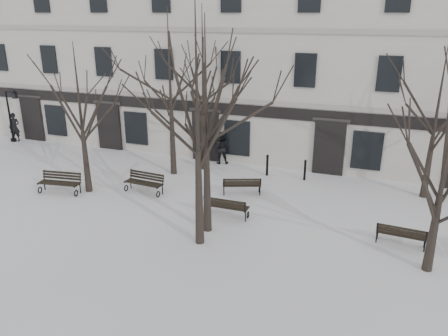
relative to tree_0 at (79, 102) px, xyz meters
The scene contains 19 objects.
ground 8.43m from the tree_0, 12.69° to the right, with size 100.00×100.00×0.00m, color white.
building 13.43m from the tree_0, 58.26° to the left, with size 40.40×10.20×11.40m.
tree_0 is the anchor object (origin of this frame).
tree_1 7.17m from the tree_0, 14.45° to the right, with size 5.71×5.71×8.16m.
tree_2 7.63m from the tree_0, 21.82° to the right, with size 6.13×6.13×8.75m.
tree_3 15.03m from the tree_0, ahead, with size 4.58×4.58×6.54m.
tree_4 4.66m from the tree_0, 52.63° to the left, with size 5.94×5.94×8.49m.
tree_5 6.40m from the tree_0, 50.27° to the left, with size 6.02×6.02×8.61m.
tree_6 15.92m from the tree_0, 17.38° to the left, with size 4.86×4.86×6.94m.
bench_0 4.03m from the tree_0, 151.49° to the right, with size 2.07×1.00×1.01m.
bench_1 8.19m from the tree_0, ahead, with size 1.87×0.69×0.94m.
bench_2 14.61m from the tree_0, ahead, with size 1.79×0.77×0.88m.
bench_3 4.72m from the tree_0, 16.99° to the left, with size 1.97×0.85×0.97m.
bench_4 8.35m from the tree_0, 16.56° to the left, with size 1.88×1.23×0.90m.
lamp_post 11.54m from the tree_0, 150.55° to the left, with size 1.10×0.41×3.50m.
bollard_a 9.83m from the tree_0, 33.66° to the left, with size 0.15×0.15×1.15m.
bollard_b 11.44m from the tree_0, 27.78° to the left, with size 0.14×0.14×1.10m.
pedestrian_a 12.28m from the tree_0, 150.29° to the left, with size 0.70×0.46×1.91m, color black.
pedestrian_b 8.75m from the tree_0, 52.91° to the left, with size 0.91×0.71×1.86m, color black.
Camera 1 is at (5.77, -14.57, 8.16)m, focal length 35.00 mm.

